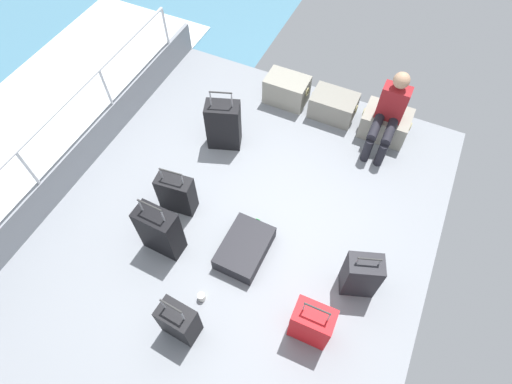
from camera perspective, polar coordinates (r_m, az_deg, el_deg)
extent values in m
cube|color=gray|center=(4.90, -2.35, -4.70)|extent=(4.40, 5.20, 0.06)
cube|color=gray|center=(5.63, -22.72, 5.13)|extent=(0.06, 5.20, 0.45)
cylinder|color=silver|center=(5.22, -28.14, 1.44)|extent=(0.04, 0.04, 1.00)
cylinder|color=silver|center=(5.74, -19.50, 11.87)|extent=(0.04, 0.04, 1.00)
cylinder|color=silver|center=(6.51, -12.15, 20.00)|extent=(0.04, 0.04, 1.00)
cylinder|color=silver|center=(5.11, -25.57, 10.50)|extent=(0.04, 4.16, 0.04)
cube|color=white|center=(6.95, -30.08, 5.76)|extent=(2.40, 7.28, 0.01)
cube|color=gray|center=(6.03, 4.29, 14.00)|extent=(0.59, 0.40, 0.40)
torus|color=tan|center=(6.06, 1.57, 15.42)|extent=(0.02, 0.12, 0.12)
torus|color=tan|center=(5.91, 7.15, 13.65)|extent=(0.02, 0.12, 0.12)
cube|color=gray|center=(5.93, 10.72, 11.73)|extent=(0.61, 0.42, 0.34)
torus|color=tan|center=(5.93, 7.89, 13.20)|extent=(0.02, 0.12, 0.12)
torus|color=tan|center=(5.85, 13.78, 11.15)|extent=(0.02, 0.12, 0.12)
cube|color=gray|center=(5.85, 17.54, 9.11)|extent=(0.61, 0.47, 0.36)
torus|color=tan|center=(5.81, 14.77, 10.69)|extent=(0.02, 0.12, 0.12)
torus|color=tan|center=(5.80, 20.67, 8.47)|extent=(0.02, 0.12, 0.12)
cube|color=maroon|center=(5.52, 18.53, 11.70)|extent=(0.34, 0.20, 0.48)
sphere|color=tan|center=(5.29, 19.60, 14.43)|extent=(0.20, 0.20, 0.20)
cylinder|color=black|center=(5.44, 18.09, 7.94)|extent=(0.12, 0.40, 0.12)
cylinder|color=black|center=(5.47, 16.96, 5.01)|extent=(0.11, 0.11, 0.36)
cylinder|color=black|center=(5.44, 16.30, 8.61)|extent=(0.12, 0.40, 0.12)
cylinder|color=black|center=(5.47, 15.19, 5.68)|extent=(0.11, 0.11, 0.36)
cube|color=black|center=(4.62, -1.59, -7.79)|extent=(0.48, 0.68, 0.20)
cube|color=green|center=(4.70, 0.28, -4.04)|extent=(0.05, 0.01, 0.08)
cube|color=red|center=(4.18, 7.76, -17.65)|extent=(0.40, 0.26, 0.55)
cylinder|color=#A5A8AD|center=(3.84, 6.69, -15.55)|extent=(0.02, 0.02, 0.17)
cylinder|color=#A5A8AD|center=(3.84, 10.11, -16.77)|extent=(0.02, 0.02, 0.17)
cylinder|color=#2D2D2D|center=(3.75, 8.56, -15.77)|extent=(0.25, 0.02, 0.02)
cube|color=white|center=(4.09, 8.64, -15.44)|extent=(0.05, 0.01, 0.08)
cube|color=black|center=(4.87, -10.97, -0.25)|extent=(0.44, 0.25, 0.54)
cylinder|color=#A5A8AD|center=(4.63, -13.06, 2.54)|extent=(0.02, 0.02, 0.17)
cylinder|color=#A5A8AD|center=(4.54, -10.26, 1.77)|extent=(0.02, 0.02, 0.17)
cylinder|color=#2D2D2D|center=(4.52, -11.85, 2.77)|extent=(0.27, 0.05, 0.02)
cube|color=white|center=(4.85, -10.61, 1.28)|extent=(0.05, 0.01, 0.08)
cube|color=black|center=(4.56, -13.20, -5.33)|extent=(0.45, 0.25, 0.69)
cylinder|color=#A5A8AD|center=(4.25, -15.78, -1.77)|extent=(0.02, 0.02, 0.19)
cylinder|color=#A5A8AD|center=(4.13, -12.86, -3.22)|extent=(0.02, 0.02, 0.19)
cylinder|color=#2D2D2D|center=(4.11, -14.62, -1.80)|extent=(0.29, 0.03, 0.02)
cube|color=white|center=(4.50, -12.62, -3.38)|extent=(0.05, 0.01, 0.08)
cube|color=black|center=(4.23, -10.65, -17.28)|extent=(0.37, 0.25, 0.52)
cylinder|color=#A5A8AD|center=(3.93, -12.82, -14.97)|extent=(0.02, 0.02, 0.21)
cylinder|color=#A5A8AD|center=(3.86, -10.17, -16.58)|extent=(0.02, 0.02, 0.21)
cylinder|color=#2D2D2D|center=(3.79, -11.78, -15.29)|extent=(0.24, 0.04, 0.02)
cube|color=white|center=(4.11, -10.02, -15.33)|extent=(0.05, 0.01, 0.08)
cube|color=black|center=(5.36, -4.53, 9.26)|extent=(0.49, 0.39, 0.69)
cylinder|color=#A5A8AD|center=(5.06, -6.35, 12.80)|extent=(0.02, 0.02, 0.21)
cylinder|color=#A5A8AD|center=(5.02, -3.39, 12.67)|extent=(0.02, 0.02, 0.21)
cylinder|color=#2D2D2D|center=(4.96, -4.96, 13.62)|extent=(0.27, 0.11, 0.02)
cube|color=green|center=(5.31, -4.47, 11.76)|extent=(0.05, 0.02, 0.08)
cube|color=black|center=(4.41, 14.39, -11.14)|extent=(0.41, 0.34, 0.60)
cylinder|color=#A5A8AD|center=(4.07, 13.95, -9.20)|extent=(0.02, 0.02, 0.09)
cylinder|color=#A5A8AD|center=(4.12, 16.87, -9.32)|extent=(0.02, 0.02, 0.09)
cylinder|color=#2D2D2D|center=(4.06, 15.57, -8.98)|extent=(0.22, 0.10, 0.02)
cube|color=green|center=(4.39, 14.51, -9.29)|extent=(0.05, 0.02, 0.08)
cylinder|color=white|center=(4.50, -7.59, -14.26)|extent=(0.08, 0.08, 0.10)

